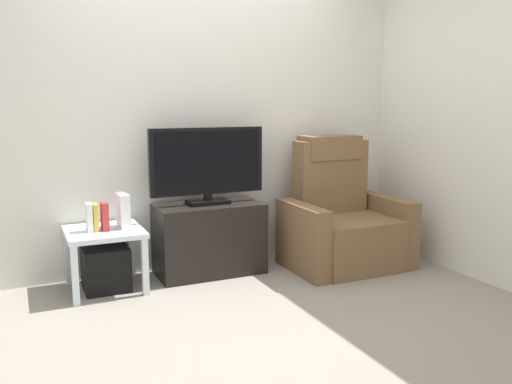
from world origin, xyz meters
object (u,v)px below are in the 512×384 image
at_px(side_table, 104,239).
at_px(recliner_armchair, 342,221).
at_px(subwoofer_box, 106,268).
at_px(book_middle, 95,217).
at_px(book_leftmost, 89,217).
at_px(television, 207,164).
at_px(book_rightmost, 105,216).
at_px(game_console, 123,211).
at_px(tv_stand, 209,239).

bearing_deg(side_table, recliner_armchair, -5.67).
xyz_separation_m(side_table, subwoofer_box, (-0.00, -0.00, -0.22)).
xyz_separation_m(subwoofer_box, book_middle, (-0.06, -0.02, 0.39)).
bearing_deg(subwoofer_box, book_leftmost, -168.69).
height_order(television, subwoofer_box, television).
relative_size(subwoofer_box, book_rightmost, 1.59).
relative_size(side_table, book_rightmost, 2.67).
height_order(recliner_armchair, game_console, recliner_armchair).
distance_m(recliner_armchair, book_middle, 2.00).
bearing_deg(book_middle, side_table, 18.80).
height_order(recliner_armchair, book_leftmost, recliner_armchair).
bearing_deg(game_console, book_rightmost, -167.71).
height_order(side_table, subwoofer_box, side_table).
bearing_deg(recliner_armchair, tv_stand, 173.17).
xyz_separation_m(tv_stand, subwoofer_box, (-0.82, -0.05, -0.12)).
bearing_deg(side_table, tv_stand, 3.17).
distance_m(television, recliner_armchair, 1.24).
distance_m(subwoofer_box, game_console, 0.44).
bearing_deg(side_table, game_console, 3.95).
bearing_deg(book_leftmost, side_table, 11.31).
height_order(side_table, book_rightmost, book_rightmost).
bearing_deg(book_middle, book_leftmost, 180.00).
height_order(tv_stand, book_leftmost, book_leftmost).
relative_size(book_leftmost, book_middle, 1.04).
relative_size(book_leftmost, book_rightmost, 1.01).
distance_m(recliner_armchair, side_table, 1.93).
bearing_deg(recliner_armchair, television, 172.24).
xyz_separation_m(tv_stand, television, (-0.00, 0.02, 0.60)).
distance_m(subwoofer_box, book_leftmost, 0.41).
relative_size(recliner_armchair, subwoofer_box, 3.36).
distance_m(tv_stand, recliner_armchair, 1.13).
xyz_separation_m(book_middle, game_console, (0.20, 0.03, 0.03)).
bearing_deg(book_middle, tv_stand, 4.26).
relative_size(tv_stand, recliner_armchair, 0.78).
distance_m(tv_stand, book_middle, 0.92).
bearing_deg(game_console, book_middle, -171.62).
distance_m(recliner_armchair, subwoofer_box, 1.95).
distance_m(book_leftmost, book_rightmost, 0.11).
xyz_separation_m(recliner_armchair, side_table, (-1.92, 0.19, 0.01)).
xyz_separation_m(tv_stand, recliner_armchair, (1.10, -0.24, 0.09)).
bearing_deg(tv_stand, book_middle, -175.74).
height_order(tv_stand, side_table, tv_stand).
bearing_deg(subwoofer_box, book_rightmost, -70.02).
bearing_deg(book_middle, game_console, 8.38).
relative_size(book_rightmost, game_console, 0.81).
height_order(television, book_middle, television).
height_order(tv_stand, recliner_armchair, recliner_armchair).
relative_size(side_table, subwoofer_box, 1.68).
bearing_deg(book_leftmost, tv_stand, 4.07).
relative_size(television, subwoofer_box, 2.88).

